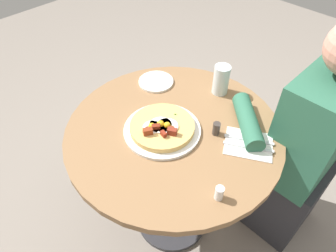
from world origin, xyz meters
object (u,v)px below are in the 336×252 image
Objects in this scene: fork at (249,140)px; water_glass at (221,80)px; pizza_plate at (162,130)px; person_seated at (301,157)px; knife at (248,147)px; breakfast_pizza at (162,127)px; bread_plate at (156,82)px; dining_table at (173,156)px; pepper_shaker at (216,129)px; salt_shaker at (219,193)px.

water_glass is (0.15, 0.25, 0.06)m from fork.
pizza_plate is 0.35m from water_glass.
person_seated is 6.31× the size of knife.
bread_plate is (0.20, 0.24, -0.02)m from breakfast_pizza.
dining_table is 2.85× the size of pizza_plate.
knife is at bearing -65.76° from dining_table.
bread_plate is 0.87× the size of knife.
person_seated is 8.79× the size of water_glass.
water_glass reaches higher than breakfast_pizza.
pepper_shaker is at bearing -99.00° from bread_plate.
pepper_shaker is (0.09, -0.13, 0.19)m from dining_table.
pizza_plate is 0.34m from salt_shaker.
dining_table is at bearing 136.51° from person_seated.
breakfast_pizza is at bearing -129.56° from bread_plate.
bread_plate is at bearing 81.00° from pepper_shaker.
bread_plate is 0.50m from fork.
dining_table is 0.25m from pepper_shaker.
person_seated reaches higher than salt_shaker.
dining_table is 3.42× the size of breakfast_pizza.
fork is at bearing -53.86° from breakfast_pizza.
person_seated is 0.36m from fork.
bread_plate is 0.39m from pepper_shaker.
knife is at bearing 90.00° from fork.
bread_plate is 1.21× the size of water_glass.
pepper_shaker reaches higher than pizza_plate.
person_seated reaches higher than knife.
bread_plate is 0.63m from salt_shaker.
knife is 0.24m from salt_shaker.
pizza_plate is at bearing 5.61° from fork.
knife is 0.33m from water_glass.
knife is 3.42× the size of pepper_shaker.
person_seated is 7.26× the size of bread_plate.
water_glass reaches higher than bread_plate.
pepper_shaker is (0.13, -0.15, 0.02)m from pizza_plate.
breakfast_pizza reaches higher than knife.
pizza_plate is 0.02m from breakfast_pizza.
pizza_plate is at bearing 28.38° from breakfast_pizza.
dining_table is at bearing 124.96° from pepper_shaker.
pepper_shaker is at bearing -55.04° from dining_table.
water_glass is (0.34, -0.01, 0.06)m from pizza_plate.
fork and knife have the same top height.
person_seated is at bearing -75.42° from water_glass.
fork is at bearing -90.00° from knife.
fork is 0.28m from salt_shaker.
person_seated is at bearing -148.97° from fork.
salt_shaker is (-0.08, -0.33, 0.02)m from pizza_plate.
salt_shaker is (-0.27, -0.57, 0.02)m from bread_plate.
bread_plate is at bearing 50.44° from breakfast_pizza.
bread_plate is at bearing 59.26° from dining_table.
breakfast_pizza is at bearing 178.86° from water_glass.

